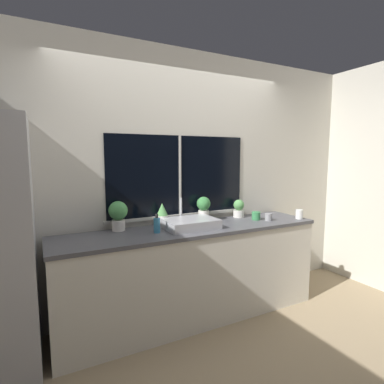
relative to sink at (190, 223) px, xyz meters
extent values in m
plane|color=#937F60|center=(0.04, -0.28, -0.97)|extent=(14.00, 14.00, 0.00)
cube|color=beige|center=(0.04, 0.35, 0.38)|extent=(8.00, 0.06, 2.70)
cube|color=black|center=(0.04, 0.32, 0.45)|extent=(1.54, 0.01, 0.82)
cube|color=#BCB7AD|center=(0.04, 0.31, 0.45)|extent=(0.02, 0.01, 0.82)
cube|color=#BCB7AD|center=(0.04, 0.31, 0.02)|extent=(1.60, 0.04, 0.03)
cube|color=beige|center=(2.35, 1.22, 0.38)|extent=(0.06, 7.00, 2.70)
cube|color=silver|center=(0.04, 0.00, -0.52)|extent=(2.62, 0.57, 0.89)
cube|color=#4C4C51|center=(0.04, 0.00, -0.06)|extent=(2.64, 0.59, 0.03)
cube|color=#ADADB2|center=(0.00, 0.00, 0.00)|extent=(0.49, 0.37, 0.09)
cylinder|color=#B7B7BC|center=(0.00, 0.21, -0.03)|extent=(0.04, 0.04, 0.03)
cylinder|color=#B7B7BC|center=(0.00, 0.21, 0.10)|extent=(0.02, 0.02, 0.24)
cylinder|color=silver|center=(-0.64, 0.21, 0.01)|extent=(0.12, 0.12, 0.10)
sphere|color=#478E4C|center=(-0.64, 0.21, 0.14)|extent=(0.17, 0.17, 0.17)
cylinder|color=silver|center=(-0.20, 0.21, 0.01)|extent=(0.11, 0.11, 0.11)
cone|color=#569951|center=(-0.20, 0.21, 0.12)|extent=(0.11, 0.11, 0.12)
cylinder|color=silver|center=(0.27, 0.21, 0.01)|extent=(0.11, 0.11, 0.12)
sphere|color=#387A3D|center=(0.27, 0.21, 0.14)|extent=(0.15, 0.15, 0.15)
cylinder|color=silver|center=(0.73, 0.21, -0.01)|extent=(0.12, 0.12, 0.08)
sphere|color=#569951|center=(0.73, 0.21, 0.09)|extent=(0.12, 0.12, 0.12)
cylinder|color=teal|center=(-0.35, -0.02, 0.02)|extent=(0.06, 0.06, 0.13)
cylinder|color=black|center=(-0.35, -0.02, 0.11)|extent=(0.03, 0.03, 0.04)
cylinder|color=white|center=(1.27, -0.17, 0.01)|extent=(0.08, 0.08, 0.10)
cylinder|color=gray|center=(0.90, -0.08, -0.01)|extent=(0.07, 0.07, 0.08)
cylinder|color=#38844C|center=(0.81, 0.01, 0.00)|extent=(0.09, 0.09, 0.09)
camera|label=1|loc=(-1.28, -2.53, 0.64)|focal=28.00mm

